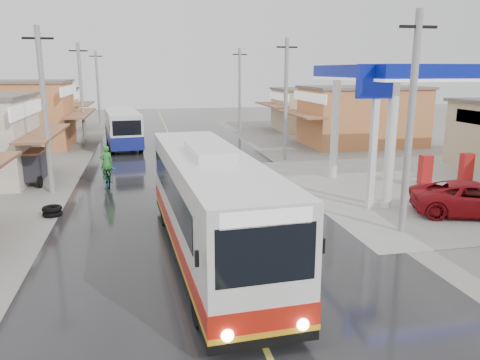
{
  "coord_description": "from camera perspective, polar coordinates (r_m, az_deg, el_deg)",
  "views": [
    {
      "loc": [
        -2.41,
        -15.16,
        5.96
      ],
      "look_at": [
        1.07,
        1.51,
        1.95
      ],
      "focal_mm": 35.0,
      "sensor_mm": 36.0,
      "label": 1
    }
  ],
  "objects": [
    {
      "name": "ground",
      "position": [
        16.47,
        -2.61,
        -7.97
      ],
      "size": [
        120.0,
        120.0,
        0.0
      ],
      "primitive_type": "plane",
      "color": "slate",
      "rests_on": "ground"
    },
    {
      "name": "jeepney",
      "position": [
        21.86,
        26.72,
        -2.08
      ],
      "size": [
        5.61,
        3.96,
        1.42
      ],
      "primitive_type": "imported",
      "rotation": [
        0.0,
        0.0,
        1.22
      ],
      "color": "maroon",
      "rests_on": "ground"
    },
    {
      "name": "tyre_stack",
      "position": [
        21.11,
        -21.91,
        -3.53
      ],
      "size": [
        0.82,
        0.82,
        0.42
      ],
      "color": "black",
      "rests_on": "ground"
    },
    {
      "name": "centre_line",
      "position": [
        30.83,
        -7.1,
        2.07
      ],
      "size": [
        0.15,
        90.0,
        0.01
      ],
      "primitive_type": "cube",
      "color": "#D8CC4C",
      "rests_on": "road"
    },
    {
      "name": "cyclist",
      "position": [
        25.4,
        -15.87,
        0.85
      ],
      "size": [
        1.03,
        2.11,
        2.18
      ],
      "rotation": [
        0.0,
        0.0,
        0.16
      ],
      "color": "black",
      "rests_on": "ground"
    },
    {
      "name": "second_bus",
      "position": [
        37.98,
        -14.13,
        6.19
      ],
      "size": [
        3.26,
        8.8,
        2.85
      ],
      "rotation": [
        0.0,
        0.0,
        0.11
      ],
      "color": "silver",
      "rests_on": "road"
    },
    {
      "name": "shopfronts_right",
      "position": [
        32.8,
        20.51,
        1.96
      ],
      "size": [
        11.0,
        44.0,
        4.8
      ],
      "primitive_type": null,
      "color": "#BAB2A3",
      "rests_on": "ground"
    },
    {
      "name": "coach_bus",
      "position": [
        14.97,
        -3.74,
        -3.05
      ],
      "size": [
        3.23,
        11.81,
        3.65
      ],
      "rotation": [
        0.0,
        0.0,
        0.05
      ],
      "color": "silver",
      "rests_on": "road"
    },
    {
      "name": "road",
      "position": [
        30.83,
        -7.1,
        2.04
      ],
      "size": [
        12.0,
        90.0,
        0.02
      ],
      "primitive_type": "cube",
      "color": "black",
      "rests_on": "ground"
    },
    {
      "name": "utility_poles_left",
      "position": [
        32.05,
        -19.83,
        1.76
      ],
      "size": [
        1.6,
        50.0,
        8.0
      ],
      "primitive_type": null,
      "color": "gray",
      "rests_on": "ground"
    },
    {
      "name": "utility_poles_right",
      "position": [
        32.15,
        5.44,
        2.53
      ],
      "size": [
        1.6,
        36.0,
        8.0
      ],
      "primitive_type": null,
      "color": "gray",
      "rests_on": "ground"
    },
    {
      "name": "tricycle_near",
      "position": [
        27.24,
        -24.21,
        1.69
      ],
      "size": [
        1.67,
        2.45,
        1.82
      ],
      "rotation": [
        0.0,
        0.0,
        -0.05
      ],
      "color": "#26262D",
      "rests_on": "ground"
    }
  ]
}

